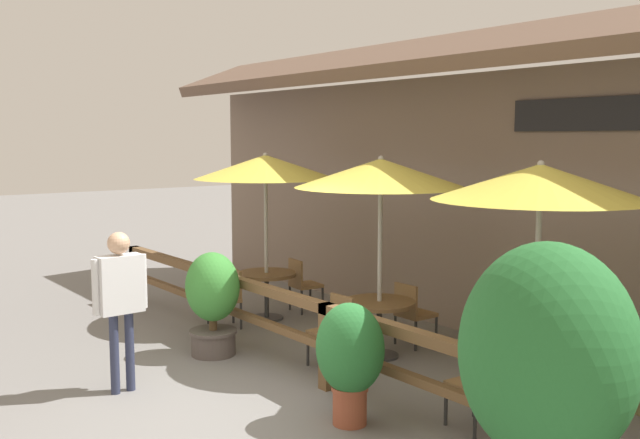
{
  "coord_description": "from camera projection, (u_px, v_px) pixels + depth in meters",
  "views": [
    {
      "loc": [
        5.9,
        -3.6,
        2.73
      ],
      "look_at": [
        -0.53,
        1.36,
        1.79
      ],
      "focal_mm": 40.0,
      "sensor_mm": 36.0,
      "label": 1
    }
  ],
  "objects": [
    {
      "name": "ground_plane",
      "position": [
        245.0,
        411.0,
        7.14
      ],
      "size": [
        60.0,
        60.0,
        0.0
      ],
      "primitive_type": "plane",
      "color": "slate"
    },
    {
      "name": "building_facade",
      "position": [
        509.0,
        181.0,
        9.38
      ],
      "size": [
        14.28,
        1.49,
        4.23
      ],
      "color": "gray",
      "rests_on": "ground"
    },
    {
      "name": "patio_railing",
      "position": [
        327.0,
        327.0,
        7.7
      ],
      "size": [
        10.4,
        0.14,
        0.95
      ],
      "color": "brown",
      "rests_on": "ground"
    },
    {
      "name": "patio_umbrella_near",
      "position": [
        266.0,
        167.0,
        10.53
      ],
      "size": [
        2.12,
        2.12,
        2.51
      ],
      "color": "#B7B2A8",
      "rests_on": "ground"
    },
    {
      "name": "dining_table_near",
      "position": [
        267.0,
        282.0,
        10.73
      ],
      "size": [
        0.9,
        0.9,
        0.71
      ],
      "color": "brown",
      "rests_on": "ground"
    },
    {
      "name": "chair_near_streetside",
      "position": [
        229.0,
        295.0,
        10.26
      ],
      "size": [
        0.51,
        0.51,
        0.84
      ],
      "rotation": [
        0.0,
        0.0,
        -0.24
      ],
      "color": "olive",
      "rests_on": "ground"
    },
    {
      "name": "chair_near_wallside",
      "position": [
        302.0,
        282.0,
        11.19
      ],
      "size": [
        0.46,
        0.46,
        0.84
      ],
      "rotation": [
        0.0,
        0.0,
        3.03
      ],
      "color": "olive",
      "rests_on": "ground"
    },
    {
      "name": "patio_umbrella_middle",
      "position": [
        381.0,
        173.0,
        8.67
      ],
      "size": [
        2.12,
        2.12,
        2.51
      ],
      "color": "#B7B2A8",
      "rests_on": "ground"
    },
    {
      "name": "dining_table_middle",
      "position": [
        379.0,
        312.0,
        8.86
      ],
      "size": [
        0.9,
        0.9,
        0.71
      ],
      "color": "brown",
      "rests_on": "ground"
    },
    {
      "name": "chair_middle_streetside",
      "position": [
        334.0,
        327.0,
        8.53
      ],
      "size": [
        0.44,
        0.44,
        0.84
      ],
      "rotation": [
        0.0,
        0.0,
        0.04
      ],
      "color": "olive",
      "rests_on": "ground"
    },
    {
      "name": "chair_middle_wallside",
      "position": [
        412.0,
        311.0,
        9.34
      ],
      "size": [
        0.42,
        0.42,
        0.84
      ],
      "rotation": [
        0.0,
        0.0,
        3.14
      ],
      "color": "olive",
      "rests_on": "ground"
    },
    {
      "name": "patio_umbrella_far",
      "position": [
        540.0,
        183.0,
        6.9
      ],
      "size": [
        2.12,
        2.12,
        2.51
      ],
      "color": "#B7B2A8",
      "rests_on": "ground"
    },
    {
      "name": "dining_table_far",
      "position": [
        534.0,
        356.0,
        7.1
      ],
      "size": [
        0.9,
        0.9,
        0.71
      ],
      "color": "brown",
      "rests_on": "ground"
    },
    {
      "name": "chair_far_streetside",
      "position": [
        480.0,
        378.0,
        6.73
      ],
      "size": [
        0.45,
        0.45,
        0.84
      ],
      "rotation": [
        0.0,
        0.0,
        -0.07
      ],
      "color": "olive",
      "rests_on": "ground"
    },
    {
      "name": "chair_far_wallside",
      "position": [
        574.0,
        351.0,
        7.57
      ],
      "size": [
        0.51,
        0.51,
        0.84
      ],
      "rotation": [
        0.0,
        0.0,
        3.4
      ],
      "color": "olive",
      "rests_on": "ground"
    },
    {
      "name": "potted_plant_entrance_palm",
      "position": [
        350.0,
        354.0,
        6.75
      ],
      "size": [
        0.7,
        0.63,
        1.18
      ],
      "color": "#9E4C33",
      "rests_on": "ground"
    },
    {
      "name": "potted_plant_corner_fern",
      "position": [
        213.0,
        298.0,
        8.92
      ],
      "size": [
        0.73,
        0.66,
        1.31
      ],
      "color": "#564C47",
      "rests_on": "ground"
    },
    {
      "name": "potted_plant_tall_tropical",
      "position": [
        547.0,
        357.0,
        4.85
      ],
      "size": [
        1.25,
        1.13,
        2.04
      ],
      "color": "#564C47",
      "rests_on": "ground"
    },
    {
      "name": "pedestrian",
      "position": [
        120.0,
        290.0,
        7.56
      ],
      "size": [
        0.24,
        0.61,
        1.74
      ],
      "rotation": [
        0.0,
        0.0,
        -1.55
      ],
      "color": "#2D334C",
      "rests_on": "ground"
    }
  ]
}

